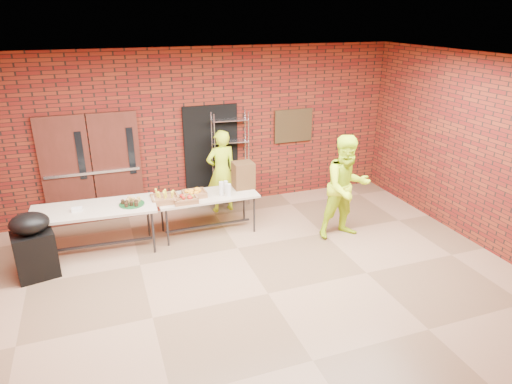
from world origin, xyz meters
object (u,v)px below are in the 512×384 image
Objects in this scene: volunteer_man at (346,187)px; covered_grill at (34,245)px; wire_rack at (231,160)px; volunteer_woman at (221,171)px; coffee_dispenser at (243,175)px; table_left at (94,212)px; table_right at (207,198)px.

covered_grill is at bearing 175.23° from volunteer_man.
covered_grill is at bearing -149.64° from wire_rack.
coffee_dispenser is at bearing 102.38° from volunteer_woman.
wire_rack is 4.04× the size of coffee_dispenser.
coffee_dispenser is 0.29× the size of volunteer_woman.
table_left is 1.13× the size of table_right.
table_left is at bearing -176.55° from table_right.
table_left is (-2.71, -1.20, -0.24)m from wire_rack.
table_left is 1.04m from covered_grill.
coffee_dispenser is 0.47× the size of covered_grill.
wire_rack reaches higher than volunteer_man.
covered_grill is at bearing -168.69° from coffee_dispenser.
table_left is at bearing 17.36° from volunteer_woman.
volunteer_woman reaches higher than table_left.
table_left is at bearing -174.50° from coffee_dispenser.
covered_grill is (-0.90, -0.46, -0.22)m from table_left.
covered_grill reaches higher than table_left.
table_right is at bearing 6.57° from table_left.
table_right is 2.48m from volunteer_man.
table_left is at bearing 168.21° from volunteer_man.
table_right is at bearing 156.40° from volunteer_man.
coffee_dispenser is at bearing 143.98° from volunteer_man.
volunteer_man reaches higher than table_right.
volunteer_man reaches higher than volunteer_woman.
volunteer_woman is (3.35, 1.44, 0.32)m from covered_grill.
covered_grill reaches higher than table_right.
table_right is 1.01m from volunteer_woman.
wire_rack is at bearing 125.78° from volunteer_man.
wire_rack reaches higher than covered_grill.
covered_grill is 5.14m from volunteer_man.
coffee_dispenser is at bearing 8.36° from table_left.
wire_rack is 1.88× the size of covered_grill.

